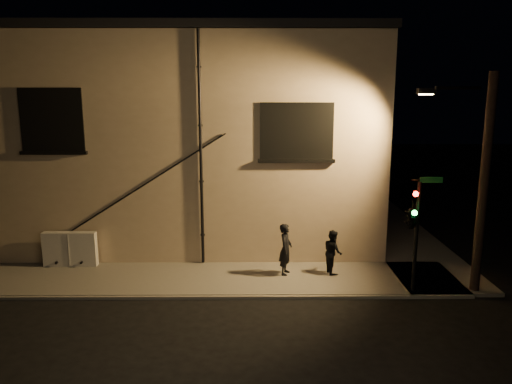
{
  "coord_description": "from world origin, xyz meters",
  "views": [
    {
      "loc": [
        0.02,
        -14.69,
        6.44
      ],
      "look_at": [
        0.15,
        1.8,
        3.04
      ],
      "focal_mm": 35.0,
      "sensor_mm": 36.0,
      "label": 1
    }
  ],
  "objects_px": {
    "pedestrian_a": "(286,249)",
    "streetlamp_pole": "(480,179)",
    "pedestrian_b": "(333,252)",
    "utility_cabinet": "(70,249)",
    "traffic_signal": "(412,216)"
  },
  "relations": [
    {
      "from": "utility_cabinet",
      "to": "streetlamp_pole",
      "type": "height_order",
      "value": "streetlamp_pole"
    },
    {
      "from": "pedestrian_b",
      "to": "traffic_signal",
      "type": "bearing_deg",
      "value": -140.09
    },
    {
      "from": "utility_cabinet",
      "to": "traffic_signal",
      "type": "relative_size",
      "value": 0.52
    },
    {
      "from": "utility_cabinet",
      "to": "pedestrian_a",
      "type": "distance_m",
      "value": 7.84
    },
    {
      "from": "pedestrian_a",
      "to": "pedestrian_b",
      "type": "xyz_separation_m",
      "value": [
        1.66,
        0.1,
        -0.13
      ]
    },
    {
      "from": "traffic_signal",
      "to": "pedestrian_b",
      "type": "bearing_deg",
      "value": 141.02
    },
    {
      "from": "pedestrian_a",
      "to": "pedestrian_b",
      "type": "distance_m",
      "value": 1.67
    },
    {
      "from": "traffic_signal",
      "to": "utility_cabinet",
      "type": "bearing_deg",
      "value": 167.74
    },
    {
      "from": "utility_cabinet",
      "to": "pedestrian_a",
      "type": "xyz_separation_m",
      "value": [
        7.79,
        -0.9,
        0.27
      ]
    },
    {
      "from": "pedestrian_b",
      "to": "pedestrian_a",
      "type": "bearing_deg",
      "value": 82.46
    },
    {
      "from": "pedestrian_a",
      "to": "streetlamp_pole",
      "type": "distance_m",
      "value": 6.63
    },
    {
      "from": "pedestrian_a",
      "to": "streetlamp_pole",
      "type": "height_order",
      "value": "streetlamp_pole"
    },
    {
      "from": "traffic_signal",
      "to": "streetlamp_pole",
      "type": "distance_m",
      "value": 2.39
    },
    {
      "from": "utility_cabinet",
      "to": "pedestrian_b",
      "type": "xyz_separation_m",
      "value": [
        9.45,
        -0.79,
        0.14
      ]
    },
    {
      "from": "utility_cabinet",
      "to": "streetlamp_pole",
      "type": "xyz_separation_m",
      "value": [
        13.68,
        -2.28,
        2.97
      ]
    }
  ]
}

